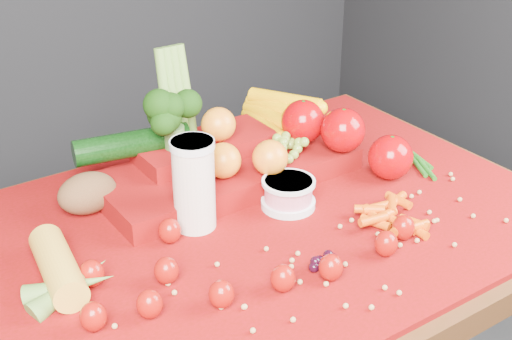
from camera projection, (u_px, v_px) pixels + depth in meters
table at (262, 264)px, 1.36m from camera, size 1.10×0.80×0.75m
red_cloth at (262, 219)px, 1.32m from camera, size 1.05×0.75×0.01m
milk_glass at (194, 181)px, 1.24m from camera, size 0.08×0.08×0.17m
yogurt_bowl at (288, 193)px, 1.33m from camera, size 0.10×0.10×0.06m
strawberry_scatter at (234, 267)px, 1.13m from camera, size 0.58×0.28×0.05m
dark_grape_cluster at (327, 263)px, 1.16m from camera, size 0.06×0.05×0.03m
soybean_scatter at (332, 267)px, 1.16m from camera, size 0.84×0.24×0.01m
corn_ear at (66, 280)px, 1.10m from camera, size 0.20×0.24×0.06m
potato at (87, 193)px, 1.31m from camera, size 0.11×0.08×0.08m
baby_carrot_pile at (398, 217)px, 1.28m from camera, size 0.17×0.17×0.03m
green_bean_pile at (418, 161)px, 1.50m from camera, size 0.14×0.12×0.01m
produce_mound at (244, 150)px, 1.42m from camera, size 0.60×0.37×0.27m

